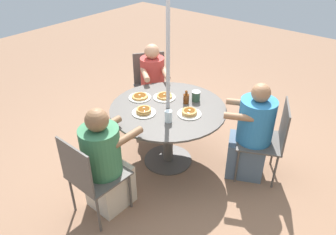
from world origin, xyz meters
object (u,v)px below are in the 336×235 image
object	(u,v)px
patio_chair_north	(269,137)
syrup_bottle	(186,98)
coffee_cup	(196,96)
patio_chair_east	(151,82)
drinking_glass_a	(168,116)
pancake_plate_c	(189,113)
diner_east	(153,88)
diner_north	(251,135)
pancake_plate_b	(144,111)
patio_chair_south	(90,174)
pancake_plate_a	(140,97)
diner_south	(105,165)
patio_table	(168,119)
pancake_plate_d	(164,97)

from	to	relation	value
patio_chair_north	syrup_bottle	bearing A→B (deg)	81.33
coffee_cup	patio_chair_east	bearing A→B (deg)	-109.68
drinking_glass_a	patio_chair_north	bearing A→B (deg)	130.92
drinking_glass_a	pancake_plate_c	bearing A→B (deg)	161.08
syrup_bottle	drinking_glass_a	xyz separation A→B (m)	(0.42, 0.09, 0.00)
diner_east	drinking_glass_a	bearing A→B (deg)	87.25
diner_north	pancake_plate_c	world-z (taller)	diner_north
pancake_plate_b	coffee_cup	bearing A→B (deg)	154.74
patio_chair_north	patio_chair_south	size ratio (longest dim) A/B	1.00
pancake_plate_b	syrup_bottle	size ratio (longest dim) A/B	1.67
syrup_bottle	patio_chair_south	bearing A→B (deg)	-5.03
pancake_plate_b	pancake_plate_a	bearing A→B (deg)	-129.78
pancake_plate_a	drinking_glass_a	xyz separation A→B (m)	(0.18, 0.57, 0.05)
patio_chair_east	syrup_bottle	distance (m)	1.11
pancake_plate_a	pancake_plate_b	distance (m)	0.34
diner_south	pancake_plate_c	world-z (taller)	diner_south
patio_chair_east	pancake_plate_a	distance (m)	0.89
diner_east	pancake_plate_c	size ratio (longest dim) A/B	4.43
coffee_cup	patio_chair_north	bearing A→B (deg)	101.10
patio_table	pancake_plate_c	xyz separation A→B (m)	(-0.03, 0.27, 0.17)
pancake_plate_a	drinking_glass_a	distance (m)	0.60
patio_table	patio_chair_east	world-z (taller)	patio_chair_east
syrup_bottle	patio_chair_north	bearing A→B (deg)	107.39
pancake_plate_a	pancake_plate_d	world-z (taller)	same
pancake_plate_c	coffee_cup	world-z (taller)	coffee_cup
patio_table	patio_chair_south	size ratio (longest dim) A/B	1.40
coffee_cup	drinking_glass_a	bearing A→B (deg)	3.81
diner_north	pancake_plate_a	bearing A→B (deg)	83.75
pancake_plate_c	syrup_bottle	xyz separation A→B (m)	(-0.17, -0.17, 0.04)
diner_south	coffee_cup	xyz separation A→B (m)	(-1.24, 0.16, 0.28)
pancake_plate_c	drinking_glass_a	bearing A→B (deg)	-18.92
diner_east	patio_chair_south	xyz separation A→B (m)	(1.67, 0.70, 0.00)
patio_chair_east	drinking_glass_a	xyz separation A→B (m)	(0.90, 1.05, 0.27)
diner_south	pancake_plate_a	xyz separation A→B (m)	(-0.89, -0.37, 0.23)
patio_chair_north	pancake_plate_a	size ratio (longest dim) A/B	3.57
diner_north	pancake_plate_c	bearing A→B (deg)	97.75
diner_north	patio_chair_south	distance (m)	1.73
patio_chair_north	coffee_cup	world-z (taller)	patio_chair_north
diner_south	coffee_cup	size ratio (longest dim) A/B	9.69
diner_south	pancake_plate_d	bearing A→B (deg)	99.44
patio_chair_east	pancake_plate_a	bearing A→B (deg)	71.93
patio_chair_north	coffee_cup	distance (m)	0.90
patio_chair_north	pancake_plate_c	world-z (taller)	patio_chair_north
syrup_bottle	pancake_plate_d	bearing A→B (deg)	-78.35
diner_east	coffee_cup	xyz separation A→B (m)	(0.25, 0.87, 0.27)
patio_chair_east	pancake_plate_b	distance (m)	1.22
drinking_glass_a	diner_north	bearing A→B (deg)	133.93
patio_table	syrup_bottle	size ratio (longest dim) A/B	8.38
patio_chair_east	pancake_plate_a	world-z (taller)	patio_chair_east
patio_chair_north	pancake_plate_b	xyz separation A→B (m)	(0.74, -1.12, 0.23)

